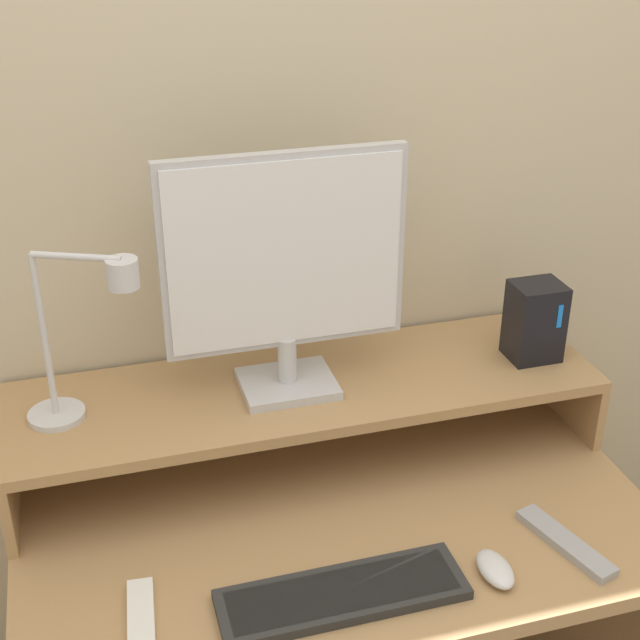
{
  "coord_description": "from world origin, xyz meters",
  "views": [
    {
      "loc": [
        -0.39,
        -0.89,
        1.78
      ],
      "look_at": [
        -0.02,
        0.39,
        1.1
      ],
      "focal_mm": 50.0,
      "sensor_mm": 36.0,
      "label": 1
    }
  ],
  "objects_px": {
    "monitor": "(285,267)",
    "remote_secondary": "(565,542)",
    "keyboard": "(342,594)",
    "remote_control": "(141,625)",
    "desk_lamp": "(83,336)",
    "mouse": "(495,569)",
    "router_dock": "(535,321)"
  },
  "relations": [
    {
      "from": "desk_lamp",
      "to": "router_dock",
      "type": "bearing_deg",
      "value": -0.47
    },
    {
      "from": "router_dock",
      "to": "mouse",
      "type": "distance_m",
      "value": 0.53
    },
    {
      "from": "monitor",
      "to": "keyboard",
      "type": "relative_size",
      "value": 1.15
    },
    {
      "from": "monitor",
      "to": "router_dock",
      "type": "height_order",
      "value": "monitor"
    },
    {
      "from": "desk_lamp",
      "to": "remote_control",
      "type": "xyz_separation_m",
      "value": [
        0.03,
        -0.36,
        -0.32
      ]
    },
    {
      "from": "remote_secondary",
      "to": "mouse",
      "type": "bearing_deg",
      "value": -168.13
    },
    {
      "from": "monitor",
      "to": "router_dock",
      "type": "relative_size",
      "value": 2.87
    },
    {
      "from": "mouse",
      "to": "remote_secondary",
      "type": "distance_m",
      "value": 0.15
    },
    {
      "from": "keyboard",
      "to": "remote_secondary",
      "type": "xyz_separation_m",
      "value": [
        0.41,
        0.01,
        -0.0
      ]
    },
    {
      "from": "keyboard",
      "to": "remote_secondary",
      "type": "height_order",
      "value": "keyboard"
    },
    {
      "from": "desk_lamp",
      "to": "mouse",
      "type": "xyz_separation_m",
      "value": [
        0.61,
        -0.41,
        -0.32
      ]
    },
    {
      "from": "desk_lamp",
      "to": "router_dock",
      "type": "distance_m",
      "value": 0.88
    },
    {
      "from": "mouse",
      "to": "remote_secondary",
      "type": "xyz_separation_m",
      "value": [
        0.15,
        0.03,
        -0.01
      ]
    },
    {
      "from": "remote_control",
      "to": "remote_secondary",
      "type": "relative_size",
      "value": 0.93
    },
    {
      "from": "keyboard",
      "to": "remote_control",
      "type": "distance_m",
      "value": 0.32
    },
    {
      "from": "router_dock",
      "to": "remote_control",
      "type": "xyz_separation_m",
      "value": [
        -0.84,
        -0.36,
        -0.23
      ]
    },
    {
      "from": "monitor",
      "to": "desk_lamp",
      "type": "xyz_separation_m",
      "value": [
        -0.36,
        -0.01,
        -0.08
      ]
    },
    {
      "from": "desk_lamp",
      "to": "mouse",
      "type": "distance_m",
      "value": 0.8
    },
    {
      "from": "router_dock",
      "to": "remote_control",
      "type": "distance_m",
      "value": 0.94
    },
    {
      "from": "remote_control",
      "to": "keyboard",
      "type": "bearing_deg",
      "value": -4.71
    },
    {
      "from": "monitor",
      "to": "remote_secondary",
      "type": "bearing_deg",
      "value": -44.93
    },
    {
      "from": "monitor",
      "to": "mouse",
      "type": "relative_size",
      "value": 4.91
    },
    {
      "from": "remote_control",
      "to": "mouse",
      "type": "bearing_deg",
      "value": -4.63
    },
    {
      "from": "mouse",
      "to": "remote_secondary",
      "type": "bearing_deg",
      "value": 11.87
    },
    {
      "from": "mouse",
      "to": "remote_control",
      "type": "bearing_deg",
      "value": 175.37
    },
    {
      "from": "monitor",
      "to": "mouse",
      "type": "xyz_separation_m",
      "value": [
        0.24,
        -0.43,
        -0.4
      ]
    },
    {
      "from": "router_dock",
      "to": "desk_lamp",
      "type": "bearing_deg",
      "value": 179.53
    },
    {
      "from": "keyboard",
      "to": "remote_control",
      "type": "height_order",
      "value": "keyboard"
    },
    {
      "from": "router_dock",
      "to": "monitor",
      "type": "bearing_deg",
      "value": 177.65
    },
    {
      "from": "monitor",
      "to": "desk_lamp",
      "type": "distance_m",
      "value": 0.37
    },
    {
      "from": "router_dock",
      "to": "remote_secondary",
      "type": "distance_m",
      "value": 0.45
    },
    {
      "from": "desk_lamp",
      "to": "keyboard",
      "type": "bearing_deg",
      "value": -48.26
    }
  ]
}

